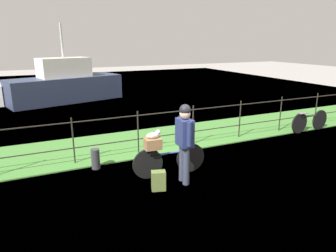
% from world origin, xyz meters
% --- Properties ---
extents(ground_plane, '(60.00, 60.00, 0.00)m').
position_xyz_m(ground_plane, '(0.00, 0.00, 0.00)').
color(ground_plane, '#9E9993').
extents(grass_strip, '(27.00, 2.40, 0.03)m').
position_xyz_m(grass_strip, '(0.00, 2.90, 0.01)').
color(grass_strip, '#478438').
rests_on(grass_strip, ground).
extents(harbor_water, '(30.00, 30.00, 0.00)m').
position_xyz_m(harbor_water, '(0.00, 9.45, 0.00)').
color(harbor_water, '#426684').
rests_on(harbor_water, ground).
extents(iron_fence, '(18.04, 0.04, 1.16)m').
position_xyz_m(iron_fence, '(0.00, 2.07, 0.67)').
color(iron_fence, '#28231E').
rests_on(iron_fence, ground).
extents(bicycle_main, '(1.68, 0.20, 0.67)m').
position_xyz_m(bicycle_main, '(-0.64, 0.54, 0.35)').
color(bicycle_main, black).
rests_on(bicycle_main, ground).
extents(wooden_crate, '(0.36, 0.30, 0.23)m').
position_xyz_m(wooden_crate, '(-1.01, 0.57, 0.78)').
color(wooden_crate, olive).
rests_on(wooden_crate, bicycle_main).
extents(terrier_dog, '(0.32, 0.16, 0.18)m').
position_xyz_m(terrier_dog, '(-0.98, 0.56, 0.98)').
color(terrier_dog, silver).
rests_on(terrier_dog, wooden_crate).
extents(cyclist_person, '(0.29, 0.54, 1.68)m').
position_xyz_m(cyclist_person, '(-0.50, 0.08, 1.00)').
color(cyclist_person, '#383D51').
rests_on(cyclist_person, ground).
extents(backpack_on_paving, '(0.32, 0.25, 0.40)m').
position_xyz_m(backpack_on_paving, '(-1.13, -0.01, 0.20)').
color(backpack_on_paving, olive).
rests_on(backpack_on_paving, ground).
extents(mooring_bollard, '(0.20, 0.20, 0.48)m').
position_xyz_m(mooring_bollard, '(-2.05, 1.57, 0.24)').
color(mooring_bollard, '#38383D').
rests_on(mooring_bollard, ground).
extents(bicycle_parked, '(1.65, 0.18, 0.66)m').
position_xyz_m(bicycle_parked, '(4.99, 1.67, 0.35)').
color(bicycle_parked, black).
rests_on(bicycle_parked, ground).
extents(moored_boat_mid, '(5.62, 3.10, 3.72)m').
position_xyz_m(moored_boat_mid, '(-1.64, 10.45, 0.81)').
color(moored_boat_mid, '#2D3856').
rests_on(moored_boat_mid, ground).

